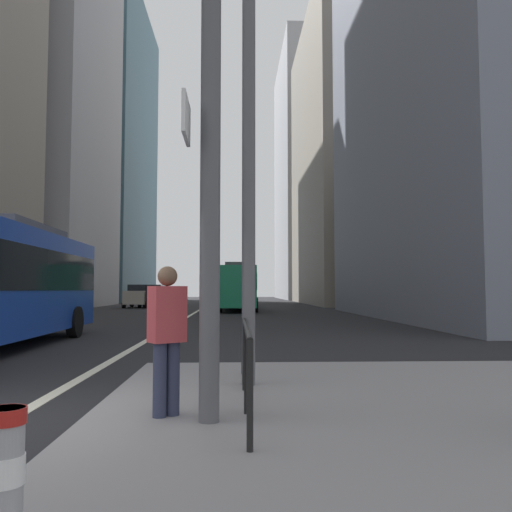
# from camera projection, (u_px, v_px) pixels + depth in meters

# --- Properties ---
(ground_plane) EXTENTS (160.00, 160.00, 0.00)m
(ground_plane) POSITION_uv_depth(u_px,v_px,m) (182.00, 321.00, 25.78)
(ground_plane) COLOR black
(lane_centre_line) EXTENTS (0.20, 80.00, 0.01)m
(lane_centre_line) POSITION_uv_depth(u_px,v_px,m) (197.00, 312.00, 35.76)
(lane_centre_line) COLOR beige
(lane_centre_line) RESTS_ON ground
(office_tower_left_mid) EXTENTS (12.83, 16.81, 44.71)m
(office_tower_left_mid) POSITION_uv_depth(u_px,v_px,m) (31.00, 61.00, 47.40)
(office_tower_left_mid) COLOR #9E9EA3
(office_tower_left_mid) RESTS_ON ground
(office_tower_left_far) EXTENTS (12.42, 24.27, 40.29)m
(office_tower_left_far) POSITION_uv_depth(u_px,v_px,m) (98.00, 152.00, 70.27)
(office_tower_left_far) COLOR slate
(office_tower_left_far) RESTS_ON ground
(office_tower_right_mid) EXTENTS (13.63, 24.92, 31.24)m
(office_tower_right_mid) POSITION_uv_depth(u_px,v_px,m) (365.00, 162.00, 57.50)
(office_tower_right_mid) COLOR gray
(office_tower_right_mid) RESTS_ON ground
(office_tower_right_far) EXTENTS (13.85, 25.30, 40.45)m
(office_tower_right_far) POSITION_uv_depth(u_px,v_px,m) (321.00, 177.00, 86.83)
(office_tower_right_far) COLOR #9E9EA3
(office_tower_right_far) RESTS_ON ground
(city_bus_red_receding) EXTENTS (2.94, 11.52, 3.40)m
(city_bus_red_receding) POSITION_uv_depth(u_px,v_px,m) (239.00, 285.00, 38.66)
(city_bus_red_receding) COLOR #198456
(city_bus_red_receding) RESTS_ON ground
(car_oncoming_mid) EXTENTS (2.16, 4.16, 1.94)m
(car_oncoming_mid) POSITION_uv_depth(u_px,v_px,m) (153.00, 296.00, 44.44)
(car_oncoming_mid) COLOR black
(car_oncoming_mid) RESTS_ON ground
(car_receding_near) EXTENTS (2.16, 4.54, 1.94)m
(car_receding_near) POSITION_uv_depth(u_px,v_px,m) (242.00, 295.00, 54.72)
(car_receding_near) COLOR #232838
(car_receding_near) RESTS_ON ground
(car_receding_far) EXTENTS (2.20, 4.31, 1.94)m
(car_receding_far) POSITION_uv_depth(u_px,v_px,m) (237.00, 294.00, 57.27)
(car_receding_far) COLOR gold
(car_receding_far) RESTS_ON ground
(car_oncoming_far) EXTENTS (2.16, 4.17, 1.94)m
(car_oncoming_far) POSITION_uv_depth(u_px,v_px,m) (139.00, 296.00, 43.96)
(car_oncoming_far) COLOR #B2A899
(car_oncoming_far) RESTS_ON ground
(traffic_signal_gantry) EXTENTS (6.27, 0.65, 6.00)m
(traffic_signal_gantry) POSITION_uv_depth(u_px,v_px,m) (18.00, 53.00, 5.65)
(traffic_signal_gantry) COLOR #515156
(traffic_signal_gantry) RESTS_ON median_island
(street_lamp_post) EXTENTS (5.50, 0.32, 8.00)m
(street_lamp_post) POSITION_uv_depth(u_px,v_px,m) (249.00, 44.00, 7.93)
(street_lamp_post) COLOR #56565B
(street_lamp_post) RESTS_ON median_island
(bollard_left) EXTENTS (0.20, 0.20, 0.80)m
(bollard_left) POSITION_uv_depth(u_px,v_px,m) (5.00, 480.00, 2.59)
(bollard_left) COLOR #99999E
(bollard_left) RESTS_ON median_island
(pedestrian_railing) EXTENTS (0.06, 4.15, 0.98)m
(pedestrian_railing) POSITION_uv_depth(u_px,v_px,m) (245.00, 343.00, 6.56)
(pedestrian_railing) COLOR black
(pedestrian_railing) RESTS_ON median_island
(pedestrian_walking) EXTENTS (0.45, 0.41, 1.66)m
(pedestrian_walking) POSITION_uv_depth(u_px,v_px,m) (167.00, 333.00, 5.79)
(pedestrian_walking) COLOR #2D334C
(pedestrian_walking) RESTS_ON median_island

